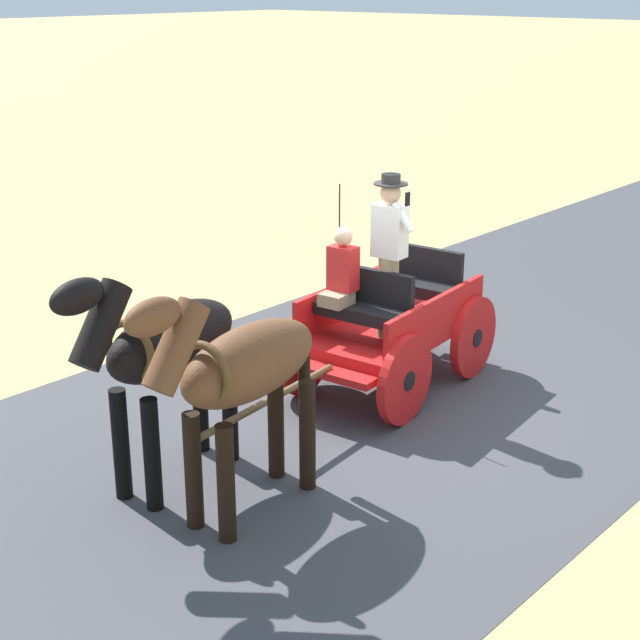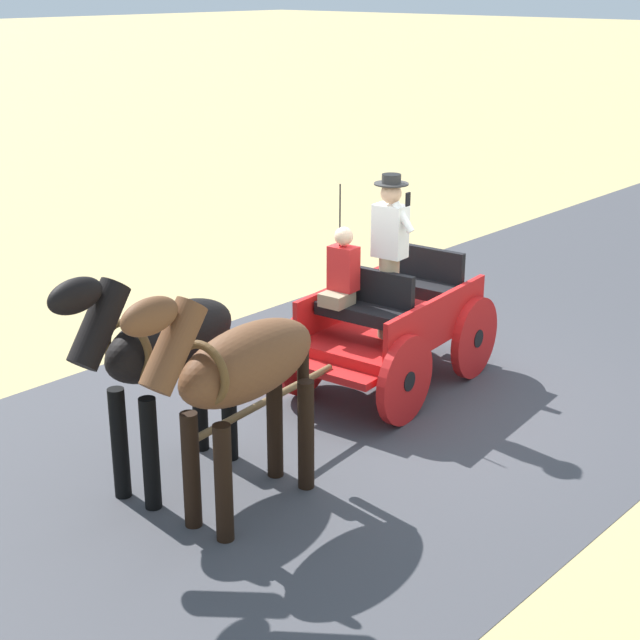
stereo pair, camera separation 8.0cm
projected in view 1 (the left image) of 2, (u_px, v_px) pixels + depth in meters
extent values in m
plane|color=tan|center=(392.00, 393.00, 10.77)|extent=(200.00, 200.00, 0.00)
cube|color=#424247|center=(392.00, 392.00, 10.77)|extent=(6.20, 160.00, 0.01)
cube|color=red|center=(391.00, 330.00, 10.78)|extent=(1.43, 2.32, 0.12)
cube|color=red|center=(436.00, 316.00, 10.37)|extent=(0.29, 2.08, 0.44)
cube|color=red|center=(349.00, 297.00, 11.00)|extent=(0.29, 2.08, 0.44)
cube|color=red|center=(329.00, 372.00, 9.88)|extent=(1.10, 0.36, 0.08)
cube|color=red|center=(442.00, 316.00, 11.76)|extent=(0.74, 0.28, 0.06)
cube|color=black|center=(362.00, 313.00, 10.19)|extent=(1.05, 0.47, 0.14)
cube|color=black|center=(372.00, 289.00, 10.25)|extent=(1.02, 0.19, 0.44)
cube|color=black|center=(414.00, 287.00, 11.03)|extent=(1.05, 0.47, 0.14)
cube|color=black|center=(423.00, 265.00, 11.10)|extent=(1.02, 0.19, 0.44)
cylinder|color=red|center=(405.00, 380.00, 9.89)|extent=(0.20, 0.97, 0.96)
cylinder|color=black|center=(405.00, 380.00, 9.89)|extent=(0.14, 0.22, 0.21)
cylinder|color=red|center=(304.00, 353.00, 10.61)|extent=(0.20, 0.97, 0.96)
cylinder|color=black|center=(304.00, 353.00, 10.61)|extent=(0.14, 0.22, 0.21)
cylinder|color=red|center=(473.00, 337.00, 11.07)|extent=(0.20, 0.97, 0.96)
cylinder|color=black|center=(473.00, 337.00, 11.07)|extent=(0.14, 0.22, 0.21)
cylinder|color=red|center=(378.00, 316.00, 11.79)|extent=(0.20, 0.97, 0.96)
cylinder|color=black|center=(378.00, 316.00, 11.79)|extent=(0.14, 0.22, 0.21)
cylinder|color=brown|center=(270.00, 400.00, 9.11)|extent=(0.29, 2.00, 0.07)
cylinder|color=black|center=(339.00, 245.00, 10.12)|extent=(0.02, 0.02, 1.30)
cylinder|color=#998466|center=(388.00, 297.00, 10.27)|extent=(0.22, 0.22, 0.90)
cube|color=silver|center=(390.00, 231.00, 10.03)|extent=(0.36, 0.26, 0.56)
sphere|color=tan|center=(391.00, 193.00, 9.89)|extent=(0.22, 0.22, 0.22)
cylinder|color=black|center=(391.00, 184.00, 9.86)|extent=(0.36, 0.36, 0.01)
cylinder|color=black|center=(391.00, 179.00, 9.84)|extent=(0.20, 0.20, 0.10)
cylinder|color=silver|center=(403.00, 217.00, 9.84)|extent=(0.27, 0.11, 0.32)
cube|color=black|center=(408.00, 199.00, 9.72)|extent=(0.03, 0.07, 0.14)
cube|color=#998466|center=(336.00, 299.00, 10.19)|extent=(0.31, 0.35, 0.14)
cube|color=red|center=(343.00, 268.00, 10.17)|extent=(0.32, 0.23, 0.48)
sphere|color=beige|center=(343.00, 236.00, 10.06)|extent=(0.20, 0.20, 0.20)
ellipsoid|color=brown|center=(250.00, 362.00, 8.00)|extent=(0.70, 1.60, 0.64)
cylinder|color=black|center=(226.00, 484.00, 7.77)|extent=(0.15, 0.15, 1.05)
cylinder|color=black|center=(193.00, 471.00, 7.97)|extent=(0.15, 0.15, 1.05)
cylinder|color=black|center=(307.00, 435.00, 8.59)|extent=(0.15, 0.15, 1.05)
cylinder|color=black|center=(276.00, 425.00, 8.80)|extent=(0.15, 0.15, 1.05)
cylinder|color=brown|center=(176.00, 347.00, 7.23)|extent=(0.32, 0.67, 0.73)
ellipsoid|color=brown|center=(153.00, 317.00, 6.96)|extent=(0.27, 0.56, 0.28)
cube|color=black|center=(178.00, 342.00, 7.23)|extent=(0.11, 0.51, 0.56)
cylinder|color=black|center=(304.00, 368.00, 8.66)|extent=(0.11, 0.11, 0.70)
torus|color=brown|center=(205.00, 374.00, 7.56)|extent=(0.55, 0.12, 0.55)
ellipsoid|color=black|center=(173.00, 340.00, 8.49)|extent=(0.80, 1.63, 0.64)
cylinder|color=black|center=(152.00, 455.00, 8.25)|extent=(0.15, 0.15, 1.05)
cylinder|color=black|center=(121.00, 444.00, 8.43)|extent=(0.15, 0.15, 1.05)
cylinder|color=black|center=(230.00, 410.00, 9.11)|extent=(0.15, 0.15, 1.05)
cylinder|color=black|center=(200.00, 401.00, 9.30)|extent=(0.15, 0.15, 1.05)
cylinder|color=black|center=(101.00, 325.00, 7.68)|extent=(0.36, 0.68, 0.73)
ellipsoid|color=black|center=(77.00, 296.00, 7.41)|extent=(0.30, 0.57, 0.28)
cube|color=black|center=(102.00, 320.00, 7.69)|extent=(0.14, 0.51, 0.56)
cylinder|color=black|center=(225.00, 346.00, 9.18)|extent=(0.11, 0.11, 0.70)
torus|color=brown|center=(129.00, 351.00, 8.03)|extent=(0.55, 0.16, 0.55)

